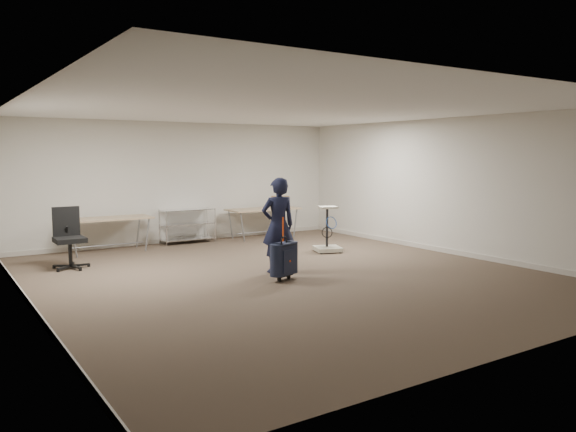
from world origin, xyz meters
TOP-DOWN VIEW (x-y plane):
  - ground at (0.00, 0.00)m, footprint 9.00×9.00m
  - room_shell at (0.00, 1.38)m, footprint 8.00×9.00m
  - folding_table_left at (-1.90, 3.95)m, footprint 1.80×0.75m
  - folding_table_right at (1.90, 3.95)m, footprint 1.80×0.75m
  - wire_shelf at (0.00, 4.20)m, footprint 1.22×0.47m
  - person at (0.03, 0.28)m, footprint 0.66×0.49m
  - suitcase at (-0.24, -0.32)m, footprint 0.43×0.32m
  - office_chair at (-2.95, 2.62)m, footprint 0.67×0.67m
  - equipment_cart at (2.01, 1.46)m, footprint 0.67×0.67m
  - cardboard_box at (2.36, 3.89)m, footprint 0.45×0.38m

SIDE VIEW (x-z plane):
  - ground at x=0.00m, z-range 0.00..0.00m
  - room_shell at x=0.00m, z-range -4.45..4.55m
  - equipment_cart at x=2.01m, z-range -0.23..0.74m
  - office_chair at x=-2.95m, z-range -0.22..0.89m
  - suitcase at x=-0.24m, z-range -0.17..0.87m
  - wire_shelf at x=0.00m, z-range 0.04..0.84m
  - folding_table_left at x=-1.90m, z-range 0.31..1.04m
  - folding_table_right at x=1.90m, z-range 0.31..1.04m
  - person at x=0.03m, z-range 0.00..1.66m
  - cardboard_box at x=2.36m, z-range 0.73..1.02m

